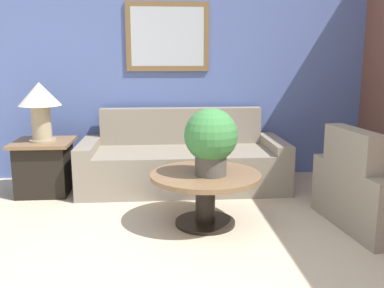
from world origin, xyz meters
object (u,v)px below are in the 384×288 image
at_px(potted_plant_on_table, 211,139).
at_px(table_lamp, 40,102).
at_px(couch_main, 183,162).
at_px(coffee_table, 205,187).
at_px(side_table, 44,166).

bearing_deg(potted_plant_on_table, table_lamp, 147.00).
distance_m(couch_main, table_lamp, 1.63).
relative_size(table_lamp, potted_plant_on_table, 1.09).
relative_size(coffee_table, table_lamp, 1.55).
distance_m(coffee_table, potted_plant_on_table, 0.44).
relative_size(couch_main, potted_plant_on_table, 3.97).
bearing_deg(couch_main, side_table, -175.39).
bearing_deg(coffee_table, table_lamp, 147.74).
distance_m(side_table, potted_plant_on_table, 2.00).
xyz_separation_m(couch_main, coffee_table, (0.13, -1.12, 0.05)).
bearing_deg(side_table, couch_main, 4.61).
relative_size(side_table, table_lamp, 0.99).
bearing_deg(couch_main, potted_plant_on_table, -81.97).
height_order(couch_main, coffee_table, couch_main).
xyz_separation_m(table_lamp, potted_plant_on_table, (1.63, -1.06, -0.21)).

